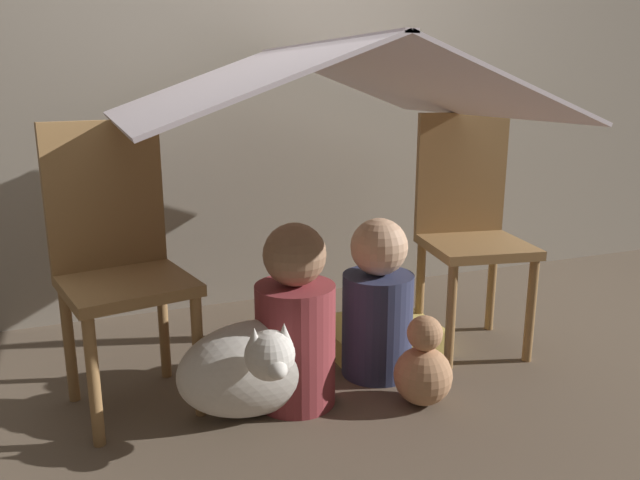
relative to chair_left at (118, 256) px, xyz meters
name	(u,v)px	position (x,y,z in m)	size (l,w,h in m)	color
ground_plane	(330,385)	(0.67, -0.17, -0.50)	(8.80, 8.80, 0.00)	brown
wall_back	(247,34)	(0.67, 0.83, 0.75)	(7.00, 0.05, 2.50)	gray
chair_left	(118,256)	(0.00, 0.00, 0.00)	(0.45, 0.45, 0.93)	olive
chair_right	(469,223)	(1.34, 0.00, 0.00)	(0.44, 0.44, 0.93)	olive
sheet_canopy	(320,81)	(0.67, -0.07, 0.55)	(1.31, 1.20, 0.25)	silver
person_front	(295,324)	(0.52, -0.23, -0.22)	(0.26, 0.26, 0.62)	maroon
person_second	(378,305)	(0.87, -0.14, -0.24)	(0.26, 0.26, 0.58)	#2D3351
dog	(255,367)	(0.37, -0.28, -0.33)	(0.49, 0.40, 0.38)	silver
floor_cushion	(379,335)	(0.98, 0.07, -0.45)	(0.44, 0.35, 0.10)	#E5CC66
plush_toy	(423,368)	(0.91, -0.40, -0.38)	(0.20, 0.20, 0.31)	tan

